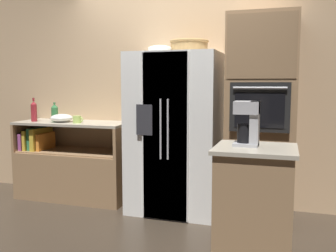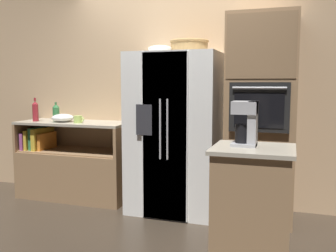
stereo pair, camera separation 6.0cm
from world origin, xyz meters
TOP-DOWN VIEW (x-y plane):
  - ground_plane at (0.00, 0.00)m, footprint 20.00×20.00m
  - wall_back at (0.00, 0.45)m, footprint 12.00×0.06m
  - counter_left at (-1.22, 0.13)m, footprint 1.39×0.57m
  - refrigerator at (0.10, 0.06)m, footprint 0.96×0.75m
  - wall_oven at (1.01, 0.10)m, footprint 0.67×0.70m
  - island_counter at (1.04, -0.97)m, footprint 0.61×0.58m
  - wicker_basket at (0.24, 0.11)m, footprint 0.42×0.42m
  - fruit_bowl at (-0.05, 0.01)m, footprint 0.26×0.26m
  - bottle_tall at (-1.51, 0.20)m, footprint 0.08×0.08m
  - bottle_short at (-1.68, 0.02)m, footprint 0.07×0.07m
  - mug at (-1.09, 0.03)m, footprint 0.13×0.10m
  - mixing_bowl at (-1.33, 0.07)m, footprint 0.26×0.26m
  - coffee_maker at (0.99, -0.94)m, footprint 0.19×0.19m

SIDE VIEW (x-z plane):
  - ground_plane at x=0.00m, z-range 0.00..0.00m
  - counter_left at x=-1.22m, z-range -0.12..0.82m
  - island_counter at x=1.04m, z-range 0.00..0.93m
  - refrigerator at x=0.10m, z-range 0.00..1.73m
  - mug at x=-1.09m, z-range 0.94..1.03m
  - mixing_bowl at x=-1.33m, z-range 0.94..1.04m
  - wall_oven at x=1.01m, z-range 0.00..2.09m
  - bottle_tall at x=-1.51m, z-range 0.94..1.16m
  - bottle_short at x=-1.68m, z-range 0.92..1.21m
  - coffee_maker at x=0.99m, z-range 0.94..1.29m
  - wall_back at x=0.00m, z-range 0.00..2.80m
  - fruit_bowl at x=-0.05m, z-range 1.73..1.81m
  - wicker_basket at x=0.24m, z-range 1.74..1.87m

